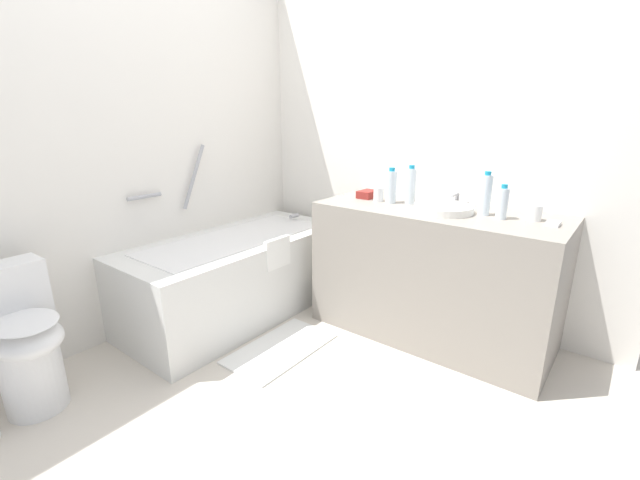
% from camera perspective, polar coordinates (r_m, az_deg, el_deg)
% --- Properties ---
extents(ground_plane, '(4.06, 4.06, 0.00)m').
position_cam_1_polar(ground_plane, '(2.26, -7.85, -21.76)').
color(ground_plane, beige).
extents(wall_back_tiled, '(3.46, 0.10, 2.44)m').
position_cam_1_polar(wall_back_tiled, '(2.86, -27.81, 11.29)').
color(wall_back_tiled, white).
rests_on(wall_back_tiled, ground_plane).
extents(wall_right_mirror, '(0.10, 2.89, 2.44)m').
position_cam_1_polar(wall_right_mirror, '(3.07, 13.19, 13.04)').
color(wall_right_mirror, white).
rests_on(wall_right_mirror, ground_plane).
extents(bathtub, '(1.60, 0.72, 1.19)m').
position_cam_1_polar(bathtub, '(3.07, -11.18, -4.46)').
color(bathtub, silver).
rests_on(bathtub, ground_plane).
extents(toilet, '(0.37, 0.49, 0.72)m').
position_cam_1_polar(toilet, '(2.52, -35.40, -10.98)').
color(toilet, white).
rests_on(toilet, ground_plane).
extents(vanity_counter, '(0.63, 1.47, 0.84)m').
position_cam_1_polar(vanity_counter, '(2.78, 15.00, -4.42)').
color(vanity_counter, gray).
rests_on(vanity_counter, ground_plane).
extents(sink_basin, '(0.34, 0.34, 0.04)m').
position_cam_1_polar(sink_basin, '(2.60, 16.37, 4.13)').
color(sink_basin, white).
rests_on(sink_basin, vanity_counter).
extents(sink_faucet, '(0.11, 0.15, 0.09)m').
position_cam_1_polar(sink_faucet, '(2.78, 17.98, 5.13)').
color(sink_faucet, '#A2A2A7').
rests_on(sink_faucet, vanity_counter).
extents(water_bottle_0, '(0.06, 0.06, 0.25)m').
position_cam_1_polar(water_bottle_0, '(2.57, 21.52, 5.73)').
color(water_bottle_0, silver).
rests_on(water_bottle_0, vanity_counter).
extents(water_bottle_1, '(0.07, 0.07, 0.23)m').
position_cam_1_polar(water_bottle_1, '(2.77, 9.63, 7.15)').
color(water_bottle_1, silver).
rests_on(water_bottle_1, vanity_counter).
extents(water_bottle_2, '(0.06, 0.06, 0.25)m').
position_cam_1_polar(water_bottle_2, '(2.76, 12.19, 7.19)').
color(water_bottle_2, silver).
rests_on(water_bottle_2, vanity_counter).
extents(water_bottle_3, '(0.06, 0.06, 0.19)m').
position_cam_1_polar(water_bottle_3, '(2.52, 23.48, 4.61)').
color(water_bottle_3, silver).
rests_on(water_bottle_3, vanity_counter).
extents(drinking_glass_0, '(0.06, 0.06, 0.09)m').
position_cam_1_polar(drinking_glass_0, '(2.82, 7.92, 6.15)').
color(drinking_glass_0, white).
rests_on(drinking_glass_0, vanity_counter).
extents(drinking_glass_1, '(0.08, 0.08, 0.09)m').
position_cam_1_polar(drinking_glass_1, '(2.57, 27.00, 3.32)').
color(drinking_glass_1, white).
rests_on(drinking_glass_1, vanity_counter).
extents(amenity_basket, '(0.14, 0.10, 0.05)m').
position_cam_1_polar(amenity_basket, '(2.92, 6.44, 6.19)').
color(amenity_basket, maroon).
rests_on(amenity_basket, vanity_counter).
extents(soap_dish, '(0.09, 0.06, 0.02)m').
position_cam_1_polar(soap_dish, '(2.51, 29.04, 1.96)').
color(soap_dish, white).
rests_on(soap_dish, vanity_counter).
extents(bath_mat, '(0.69, 0.37, 0.01)m').
position_cam_1_polar(bath_mat, '(2.70, -5.36, -14.42)').
color(bath_mat, white).
rests_on(bath_mat, ground_plane).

